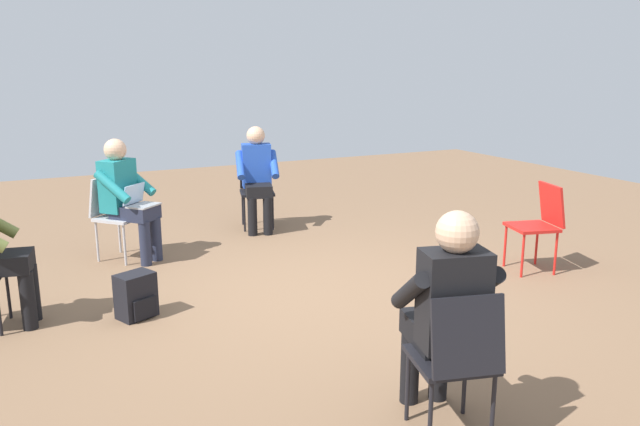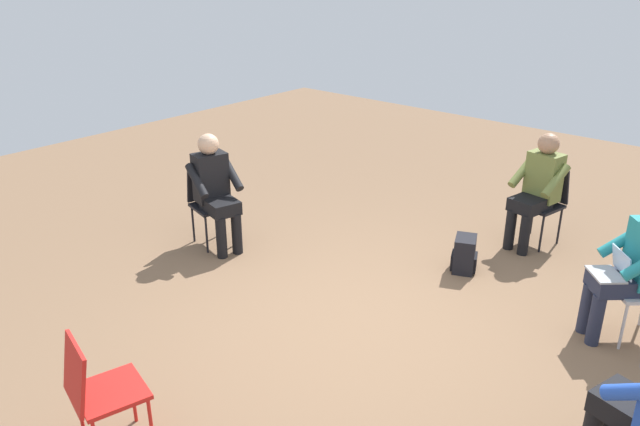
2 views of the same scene
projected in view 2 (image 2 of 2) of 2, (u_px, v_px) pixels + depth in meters
The scene contains 8 objects.
ground_plane at pixel (364, 325), 5.36m from camera, with size 14.46×14.46×0.00m, color brown.
chair_east at pixel (98, 388), 3.81m from camera, with size 0.52×0.49×0.85m.
chair_south at pixel (209, 199), 6.73m from camera, with size 0.49×0.52×0.85m.
chair_west at pixel (544, 199), 6.74m from camera, with size 0.50×0.47×0.85m.
person_with_laptop at pixel (633, 263), 4.93m from camera, with size 0.63×0.64×1.24m.
person_in_olive at pixel (538, 185), 6.56m from camera, with size 0.56×0.56×1.24m.
person_in_black at pixel (215, 186), 6.53m from camera, with size 0.57×0.58×1.24m.
backpack_near_laptop_user at pixel (464, 256), 6.22m from camera, with size 0.34×0.31×0.36m.
Camera 2 is at (3.70, 2.70, 2.96)m, focal length 35.00 mm.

